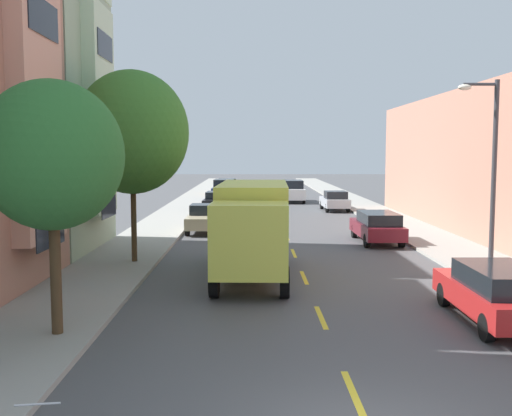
{
  "coord_description": "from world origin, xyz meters",
  "views": [
    {
      "loc": [
        -1.86,
        -8.34,
        4.36
      ],
      "look_at": [
        -1.62,
        19.38,
        1.75
      ],
      "focal_mm": 41.54,
      "sensor_mm": 36.0,
      "label": 1
    }
  ],
  "objects_px": {
    "street_lamp": "(489,165)",
    "parked_pickup_orange": "(227,187)",
    "delivery_box_truck": "(253,224)",
    "moving_white_sedan": "(292,191)",
    "street_tree_second": "(132,132)",
    "parked_hatchback_silver": "(335,201)",
    "parked_wagon_red": "(497,292)",
    "parked_wagon_burgundy": "(377,226)",
    "parked_hatchback_champagne": "(204,218)",
    "parked_suv_navy": "(224,190)",
    "street_tree_nearest": "(52,156)",
    "parked_sedan_black": "(217,201)"
  },
  "relations": [
    {
      "from": "street_tree_nearest",
      "to": "street_lamp",
      "type": "relative_size",
      "value": 0.9
    },
    {
      "from": "moving_white_sedan",
      "to": "parked_wagon_burgundy",
      "type": "bearing_deg",
      "value": -84.03
    },
    {
      "from": "street_tree_second",
      "to": "parked_hatchback_silver",
      "type": "bearing_deg",
      "value": 62.95
    },
    {
      "from": "parked_pickup_orange",
      "to": "parked_hatchback_silver",
      "type": "bearing_deg",
      "value": -62.47
    },
    {
      "from": "delivery_box_truck",
      "to": "parked_hatchback_champagne",
      "type": "relative_size",
      "value": 1.94
    },
    {
      "from": "delivery_box_truck",
      "to": "parked_pickup_orange",
      "type": "bearing_deg",
      "value": 93.55
    },
    {
      "from": "delivery_box_truck",
      "to": "parked_hatchback_silver",
      "type": "height_order",
      "value": "delivery_box_truck"
    },
    {
      "from": "moving_white_sedan",
      "to": "parked_pickup_orange",
      "type": "bearing_deg",
      "value": 124.57
    },
    {
      "from": "parked_wagon_burgundy",
      "to": "delivery_box_truck",
      "type": "bearing_deg",
      "value": -128.07
    },
    {
      "from": "street_tree_second",
      "to": "parked_pickup_orange",
      "type": "bearing_deg",
      "value": 86.79
    },
    {
      "from": "parked_hatchback_silver",
      "to": "moving_white_sedan",
      "type": "bearing_deg",
      "value": 108.43
    },
    {
      "from": "parked_hatchback_silver",
      "to": "parked_sedan_black",
      "type": "height_order",
      "value": "parked_hatchback_silver"
    },
    {
      "from": "parked_wagon_burgundy",
      "to": "street_tree_nearest",
      "type": "bearing_deg",
      "value": -125.82
    },
    {
      "from": "parked_wagon_burgundy",
      "to": "parked_hatchback_champagne",
      "type": "bearing_deg",
      "value": 155.98
    },
    {
      "from": "street_tree_nearest",
      "to": "moving_white_sedan",
      "type": "height_order",
      "value": "street_tree_nearest"
    },
    {
      "from": "parked_hatchback_silver",
      "to": "moving_white_sedan",
      "type": "height_order",
      "value": "moving_white_sedan"
    },
    {
      "from": "street_lamp",
      "to": "parked_wagon_red",
      "type": "distance_m",
      "value": 5.72
    },
    {
      "from": "street_tree_nearest",
      "to": "parked_wagon_red",
      "type": "distance_m",
      "value": 11.43
    },
    {
      "from": "street_tree_nearest",
      "to": "parked_sedan_black",
      "type": "relative_size",
      "value": 1.29
    },
    {
      "from": "moving_white_sedan",
      "to": "delivery_box_truck",
      "type": "bearing_deg",
      "value": -96.56
    },
    {
      "from": "street_tree_nearest",
      "to": "parked_hatchback_silver",
      "type": "height_order",
      "value": "street_tree_nearest"
    },
    {
      "from": "street_tree_second",
      "to": "parked_wagon_red",
      "type": "distance_m",
      "value": 14.15
    },
    {
      "from": "street_tree_second",
      "to": "parked_wagon_red",
      "type": "bearing_deg",
      "value": -36.59
    },
    {
      "from": "street_tree_nearest",
      "to": "parked_wagon_burgundy",
      "type": "xyz_separation_m",
      "value": [
        10.66,
        14.77,
        -3.48
      ]
    },
    {
      "from": "parked_wagon_red",
      "to": "parked_pickup_orange",
      "type": "bearing_deg",
      "value": 100.73
    },
    {
      "from": "delivery_box_truck",
      "to": "moving_white_sedan",
      "type": "relative_size",
      "value": 1.62
    },
    {
      "from": "street_tree_second",
      "to": "parked_hatchback_champagne",
      "type": "distance_m",
      "value": 10.56
    },
    {
      "from": "street_tree_second",
      "to": "parked_hatchback_silver",
      "type": "relative_size",
      "value": 1.82
    },
    {
      "from": "parked_pickup_orange",
      "to": "parked_hatchback_champagne",
      "type": "height_order",
      "value": "parked_pickup_orange"
    },
    {
      "from": "parked_suv_navy",
      "to": "parked_wagon_burgundy",
      "type": "xyz_separation_m",
      "value": [
        8.54,
        -25.18,
        -0.18
      ]
    },
    {
      "from": "street_tree_nearest",
      "to": "parked_hatchback_silver",
      "type": "relative_size",
      "value": 1.45
    },
    {
      "from": "parked_suv_navy",
      "to": "parked_hatchback_champagne",
      "type": "height_order",
      "value": "parked_suv_navy"
    },
    {
      "from": "street_tree_nearest",
      "to": "street_lamp",
      "type": "height_order",
      "value": "street_lamp"
    },
    {
      "from": "parked_hatchback_silver",
      "to": "moving_white_sedan",
      "type": "distance_m",
      "value": 8.29
    },
    {
      "from": "delivery_box_truck",
      "to": "parked_wagon_burgundy",
      "type": "relative_size",
      "value": 1.65
    },
    {
      "from": "street_tree_nearest",
      "to": "parked_wagon_red",
      "type": "xyz_separation_m",
      "value": [
        10.82,
        1.2,
        -3.48
      ]
    },
    {
      "from": "street_lamp",
      "to": "parked_suv_navy",
      "type": "xyz_separation_m",
      "value": [
        -10.23,
        34.22,
        -2.97
      ]
    },
    {
      "from": "delivery_box_truck",
      "to": "parked_pickup_orange",
      "type": "xyz_separation_m",
      "value": [
        -2.48,
        40.06,
        -1.03
      ]
    },
    {
      "from": "street_lamp",
      "to": "parked_wagon_burgundy",
      "type": "distance_m",
      "value": 9.72
    },
    {
      "from": "parked_hatchback_silver",
      "to": "parked_wagon_burgundy",
      "type": "height_order",
      "value": "same"
    },
    {
      "from": "street_tree_second",
      "to": "parked_hatchback_silver",
      "type": "height_order",
      "value": "street_tree_second"
    },
    {
      "from": "parked_suv_navy",
      "to": "delivery_box_truck",
      "type": "bearing_deg",
      "value": -85.67
    },
    {
      "from": "parked_wagon_burgundy",
      "to": "parked_hatchback_champagne",
      "type": "distance_m",
      "value": 9.5
    },
    {
      "from": "parked_pickup_orange",
      "to": "moving_white_sedan",
      "type": "distance_m",
      "value": 10.71
    },
    {
      "from": "street_lamp",
      "to": "parked_wagon_red",
      "type": "height_order",
      "value": "street_lamp"
    },
    {
      "from": "parked_wagon_red",
      "to": "delivery_box_truck",
      "type": "bearing_deg",
      "value": 136.75
    },
    {
      "from": "street_lamp",
      "to": "parked_pickup_orange",
      "type": "xyz_separation_m",
      "value": [
        -10.22,
        41.38,
        -3.13
      ]
    },
    {
      "from": "street_tree_second",
      "to": "parked_pickup_orange",
      "type": "xyz_separation_m",
      "value": [
        2.12,
        37.88,
        -4.29
      ]
    },
    {
      "from": "parked_hatchback_silver",
      "to": "street_tree_second",
      "type": "bearing_deg",
      "value": -117.05
    },
    {
      "from": "delivery_box_truck",
      "to": "parked_suv_navy",
      "type": "xyz_separation_m",
      "value": [
        -2.49,
        32.9,
        -0.88
      ]
    }
  ]
}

